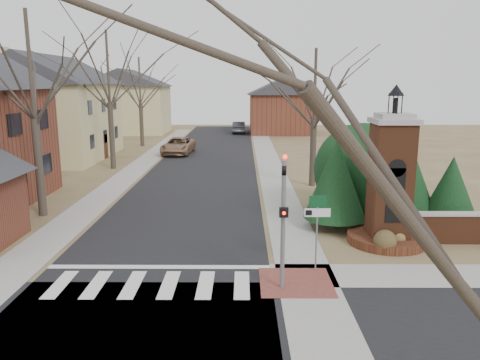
{
  "coord_description": "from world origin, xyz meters",
  "views": [
    {
      "loc": [
        3.03,
        -13.54,
        6.55
      ],
      "look_at": [
        2.91,
        6.0,
        2.45
      ],
      "focal_mm": 35.0,
      "sensor_mm": 36.0,
      "label": 1
    }
  ],
  "objects_px": {
    "brick_gate_monument": "(389,192)",
    "pickup_truck": "(178,146)",
    "traffic_signal_pole": "(283,211)",
    "distant_car": "(239,127)",
    "sign_post": "(317,218)"
  },
  "relations": [
    {
      "from": "brick_gate_monument",
      "to": "pickup_truck",
      "type": "relative_size",
      "value": 1.18
    },
    {
      "from": "traffic_signal_pole",
      "to": "brick_gate_monument",
      "type": "xyz_separation_m",
      "value": [
        4.7,
        4.42,
        -0.42
      ]
    },
    {
      "from": "traffic_signal_pole",
      "to": "brick_gate_monument",
      "type": "bearing_deg",
      "value": 43.24
    },
    {
      "from": "distant_car",
      "to": "sign_post",
      "type": "bearing_deg",
      "value": 93.09
    },
    {
      "from": "brick_gate_monument",
      "to": "pickup_truck",
      "type": "bearing_deg",
      "value": 116.03
    },
    {
      "from": "pickup_truck",
      "to": "distant_car",
      "type": "relative_size",
      "value": 1.2
    },
    {
      "from": "brick_gate_monument",
      "to": "sign_post",
      "type": "bearing_deg",
      "value": -138.58
    },
    {
      "from": "traffic_signal_pole",
      "to": "distant_car",
      "type": "distance_m",
      "value": 47.07
    },
    {
      "from": "traffic_signal_pole",
      "to": "pickup_truck",
      "type": "xyz_separation_m",
      "value": [
        -7.3,
        28.99,
        -1.82
      ]
    },
    {
      "from": "traffic_signal_pole",
      "to": "pickup_truck",
      "type": "distance_m",
      "value": 29.95
    },
    {
      "from": "distant_car",
      "to": "traffic_signal_pole",
      "type": "bearing_deg",
      "value": 91.4
    },
    {
      "from": "traffic_signal_pole",
      "to": "pickup_truck",
      "type": "relative_size",
      "value": 0.82
    },
    {
      "from": "traffic_signal_pole",
      "to": "sign_post",
      "type": "height_order",
      "value": "traffic_signal_pole"
    },
    {
      "from": "pickup_truck",
      "to": "distant_car",
      "type": "distance_m",
      "value": 18.82
    },
    {
      "from": "sign_post",
      "to": "brick_gate_monument",
      "type": "bearing_deg",
      "value": 41.42
    }
  ]
}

